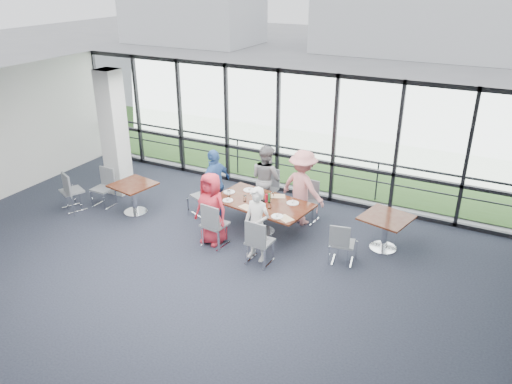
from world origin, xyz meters
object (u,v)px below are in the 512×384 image
at_px(structural_column, 114,133).
at_px(diner_far_left, 266,179).
at_px(side_table_right, 386,221).
at_px(chair_main_nl, 215,224).
at_px(chair_spare_r, 344,243).
at_px(side_table_left, 133,188).
at_px(diner_far_right, 303,188).
at_px(chair_spare_la, 72,191).
at_px(chair_main_end, 203,196).
at_px(chair_main_nr, 260,241).
at_px(main_table, 262,206).
at_px(diner_near_left, 211,209).
at_px(chair_spare_lb, 103,189).
at_px(diner_near_right, 257,224).
at_px(chair_main_fl, 267,190).
at_px(diner_end, 215,184).
at_px(chair_main_fr, 308,202).

height_order(structural_column, diner_far_left, structural_column).
height_order(side_table_right, chair_main_nl, chair_main_nl).
bearing_deg(chair_spare_r, diner_far_left, 138.86).
relative_size(side_table_left, diner_far_left, 0.62).
bearing_deg(diner_far_right, chair_spare_la, 36.63).
xyz_separation_m(chair_main_nl, chair_main_end, (-1.02, 1.13, -0.02)).
distance_m(side_table_left, chair_main_nr, 3.74).
xyz_separation_m(chair_main_nl, chair_main_nr, (1.16, -0.20, -0.01)).
bearing_deg(diner_far_left, chair_main_end, 58.21).
bearing_deg(main_table, diner_near_left, -122.22).
bearing_deg(chair_spare_lb, diner_near_right, 174.31).
bearing_deg(chair_spare_la, structural_column, 102.02).
bearing_deg(chair_main_fl, diner_far_left, 102.95).
bearing_deg(chair_main_end, structural_column, -69.29).
bearing_deg(structural_column, diner_far_left, 11.24).
xyz_separation_m(side_table_left, diner_far_left, (2.74, 1.57, 0.19)).
xyz_separation_m(diner_far_left, diner_end, (-0.90, -0.84, 0.01)).
height_order(diner_near_right, chair_main_fr, diner_near_right).
bearing_deg(diner_near_right, diner_far_right, 90.21).
xyz_separation_m(chair_spare_la, chair_spare_lb, (0.52, 0.48, -0.03)).
xyz_separation_m(side_table_left, chair_main_nr, (3.68, -0.63, -0.16)).
bearing_deg(diner_near_right, side_table_right, 41.56).
distance_m(chair_main_fl, chair_spare_r, 2.90).
xyz_separation_m(chair_main_nr, chair_spare_r, (1.46, 0.78, -0.05)).
bearing_deg(chair_spare_r, main_table, 158.56).
bearing_deg(diner_near_left, side_table_right, 28.52).
bearing_deg(chair_main_nr, structural_column, 166.04).
bearing_deg(diner_far_right, structural_column, 23.02).
relative_size(chair_spare_lb, chair_spare_r, 1.08).
xyz_separation_m(structural_column, chair_main_nr, (4.83, -1.42, -1.12)).
height_order(diner_end, chair_spare_lb, diner_end).
height_order(diner_near_left, chair_spare_la, diner_near_left).
distance_m(main_table, diner_end, 1.35).
bearing_deg(diner_near_left, chair_main_end, 136.45).
height_order(diner_far_left, chair_main_fr, diner_far_left).
height_order(diner_far_right, chair_main_fl, diner_far_right).
bearing_deg(side_table_left, diner_end, 21.69).
relative_size(main_table, diner_end, 1.36).
xyz_separation_m(diner_far_right, chair_spare_lb, (-4.67, -1.43, -0.41)).
relative_size(diner_near_right, chair_main_fr, 1.68).
relative_size(chair_main_fl, chair_spare_r, 1.08).
height_order(diner_far_left, diner_far_right, diner_far_right).
distance_m(chair_main_nl, chair_main_nr, 1.18).
height_order(diner_far_left, chair_main_end, diner_far_left).
bearing_deg(chair_main_nr, main_table, 116.98).
height_order(diner_near_left, chair_main_nl, diner_near_left).
height_order(diner_near_left, chair_main_fr, diner_near_left).
xyz_separation_m(side_table_left, chair_main_nl, (2.52, -0.43, -0.15)).
bearing_deg(chair_spare_r, chair_main_fl, 136.78).
distance_m(main_table, side_table_right, 2.64).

